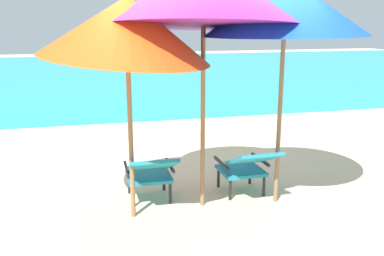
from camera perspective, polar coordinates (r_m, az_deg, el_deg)
The scene contains 6 objects.
ground_plane at distance 9.24m, azimuth -5.62°, elevation 1.05°, with size 40.00×40.00×0.00m, color beige.
ocean_band at distance 17.97m, azimuth -9.85°, elevation 7.34°, with size 40.00×18.00×0.01m, color #28B2B7.
lounge_chair_left at distance 4.96m, azimuth -5.57°, elevation -5.81°, with size 0.55×0.88×0.68m.
lounge_chair_right at distance 5.18m, azimuth 7.34°, elevation -4.99°, with size 0.57×0.89×0.68m.
beach_umbrella_left at distance 4.36m, azimuth -8.74°, elevation 13.14°, with size 2.45×2.44×2.41m.
beach_umbrella_right at distance 4.82m, azimuth 12.38°, elevation 15.57°, with size 2.45×2.45×2.56m.
Camera 1 is at (-1.28, -4.91, 2.10)m, focal length 39.85 mm.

